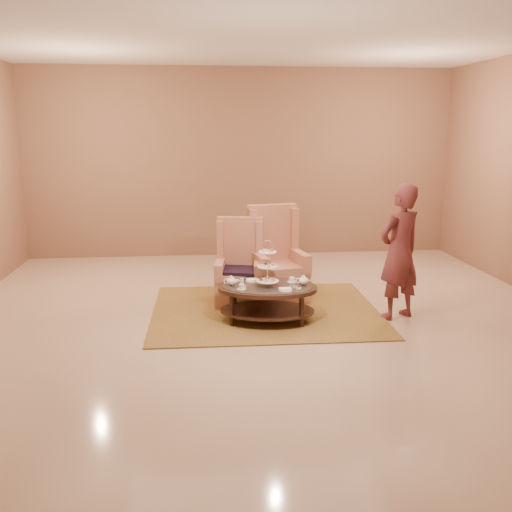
{
  "coord_description": "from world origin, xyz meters",
  "views": [
    {
      "loc": [
        -0.82,
        -6.8,
        2.39
      ],
      "look_at": [
        -0.11,
        0.2,
        0.81
      ],
      "focal_mm": 40.0,
      "sensor_mm": 36.0,
      "label": 1
    }
  ],
  "objects": [
    {
      "name": "ceiling",
      "position": [
        0.0,
        0.0,
        0.0
      ],
      "size": [
        8.0,
        8.0,
        0.02
      ],
      "primitive_type": "cube",
      "color": "beige",
      "rests_on": "ground"
    },
    {
      "name": "armchair_left",
      "position": [
        -0.27,
        0.87,
        0.4
      ],
      "size": [
        0.72,
        0.74,
        1.18
      ],
      "rotation": [
        0.0,
        0.0,
        -0.13
      ],
      "color": "#BF785A",
      "rests_on": "ground"
    },
    {
      "name": "wall_back",
      "position": [
        0.0,
        4.0,
        1.75
      ],
      "size": [
        8.0,
        0.04,
        3.5
      ],
      "primitive_type": "cube",
      "color": "#845F48",
      "rests_on": "ground"
    },
    {
      "name": "tea_table",
      "position": [
        0.02,
        0.02,
        0.38
      ],
      "size": [
        1.37,
        1.05,
        1.05
      ],
      "rotation": [
        0.0,
        0.0,
        -0.16
      ],
      "color": "black",
      "rests_on": "ground"
    },
    {
      "name": "armchair_right",
      "position": [
        0.27,
        1.03,
        0.45
      ],
      "size": [
        0.85,
        0.87,
        1.33
      ],
      "rotation": [
        0.0,
        0.0,
        0.2
      ],
      "color": "#BF785A",
      "rests_on": "ground"
    },
    {
      "name": "rug",
      "position": [
        0.04,
        0.43,
        0.01
      ],
      "size": [
        3.02,
        2.53,
        0.02
      ],
      "rotation": [
        0.0,
        0.0,
        -0.02
      ],
      "color": "olive",
      "rests_on": "ground"
    },
    {
      "name": "ground",
      "position": [
        0.0,
        0.0,
        0.0
      ],
      "size": [
        8.0,
        8.0,
        0.0
      ],
      "primitive_type": "plane",
      "color": "#C5AD92",
      "rests_on": "ground"
    },
    {
      "name": "person",
      "position": [
        1.7,
        0.01,
        0.87
      ],
      "size": [
        0.75,
        0.65,
        1.73
      ],
      "rotation": [
        0.0,
        0.0,
        3.59
      ],
      "color": "brown",
      "rests_on": "ground"
    }
  ]
}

